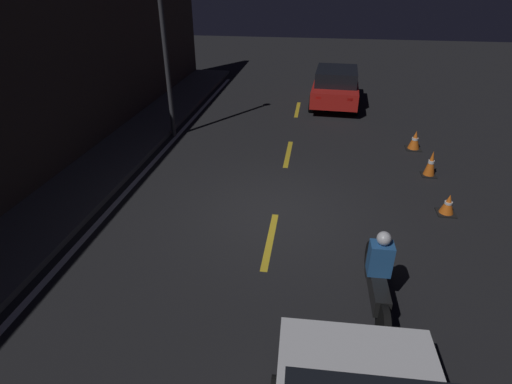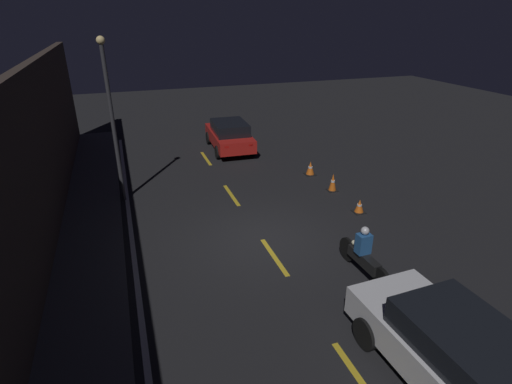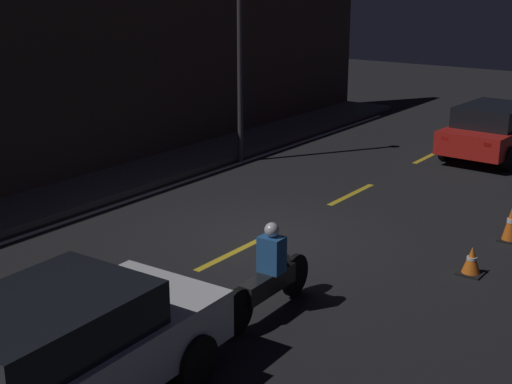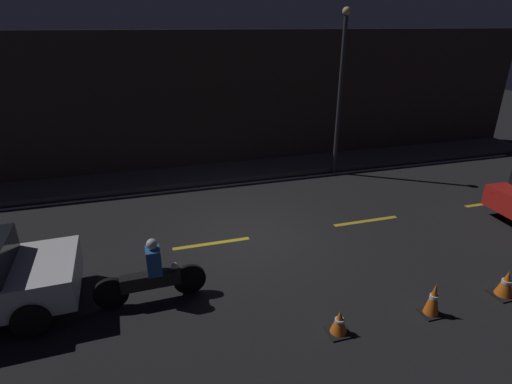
{
  "view_description": "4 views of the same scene",
  "coord_description": "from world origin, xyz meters",
  "px_view_note": "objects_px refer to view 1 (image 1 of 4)",
  "views": [
    {
      "loc": [
        -7.67,
        -0.74,
        4.85
      ],
      "look_at": [
        -0.51,
        0.37,
        0.84
      ],
      "focal_mm": 28.0,
      "sensor_mm": 36.0,
      "label": 1
    },
    {
      "loc": [
        -10.01,
        3.67,
        6.4
      ],
      "look_at": [
        1.0,
        -0.13,
        1.18
      ],
      "focal_mm": 28.0,
      "sensor_mm": 36.0,
      "label": 2
    },
    {
      "loc": [
        -10.51,
        -7.45,
        4.85
      ],
      "look_at": [
        -0.72,
        -0.34,
        1.16
      ],
      "focal_mm": 50.0,
      "sensor_mm": 36.0,
      "label": 3
    },
    {
      "loc": [
        -2.43,
        -8.94,
        5.26
      ],
      "look_at": [
        0.37,
        0.57,
        1.05
      ],
      "focal_mm": 28.0,
      "sensor_mm": 36.0,
      "label": 4
    }
  ],
  "objects_px": {
    "traffic_cone_mid": "(431,164)",
    "street_lamp": "(164,33)",
    "taxi_red": "(336,86)",
    "motorcycle": "(378,279)",
    "traffic_cone_near": "(448,204)",
    "traffic_cone_far": "(415,140)"
  },
  "relations": [
    {
      "from": "taxi_red",
      "to": "traffic_cone_near",
      "type": "distance_m",
      "value": 8.65
    },
    {
      "from": "traffic_cone_near",
      "to": "taxi_red",
      "type": "bearing_deg",
      "value": 16.08
    },
    {
      "from": "motorcycle",
      "to": "traffic_cone_near",
      "type": "relative_size",
      "value": 4.53
    },
    {
      "from": "motorcycle",
      "to": "street_lamp",
      "type": "xyz_separation_m",
      "value": [
        7.01,
        5.83,
        2.66
      ]
    },
    {
      "from": "taxi_red",
      "to": "motorcycle",
      "type": "xyz_separation_m",
      "value": [
        -11.51,
        -0.45,
        -0.21
      ]
    },
    {
      "from": "motorcycle",
      "to": "taxi_red",
      "type": "bearing_deg",
      "value": 0.75
    },
    {
      "from": "taxi_red",
      "to": "traffic_cone_mid",
      "type": "height_order",
      "value": "taxi_red"
    },
    {
      "from": "traffic_cone_mid",
      "to": "street_lamp",
      "type": "distance_m",
      "value": 8.52
    },
    {
      "from": "traffic_cone_near",
      "to": "traffic_cone_mid",
      "type": "bearing_deg",
      "value": -1.13
    },
    {
      "from": "motorcycle",
      "to": "traffic_cone_mid",
      "type": "xyz_separation_m",
      "value": [
        5.2,
        -1.98,
        -0.23
      ]
    },
    {
      "from": "traffic_cone_mid",
      "to": "street_lamp",
      "type": "xyz_separation_m",
      "value": [
        1.81,
        7.81,
        2.89
      ]
    },
    {
      "from": "traffic_cone_mid",
      "to": "traffic_cone_far",
      "type": "relative_size",
      "value": 1.2
    },
    {
      "from": "taxi_red",
      "to": "traffic_cone_far",
      "type": "xyz_separation_m",
      "value": [
        -4.47,
        -2.37,
        -0.49
      ]
    },
    {
      "from": "traffic_cone_far",
      "to": "traffic_cone_near",
      "type": "bearing_deg",
      "value": -179.63
    },
    {
      "from": "traffic_cone_mid",
      "to": "taxi_red",
      "type": "bearing_deg",
      "value": 21.05
    },
    {
      "from": "traffic_cone_mid",
      "to": "motorcycle",
      "type": "bearing_deg",
      "value": 159.15
    },
    {
      "from": "traffic_cone_far",
      "to": "traffic_cone_mid",
      "type": "bearing_deg",
      "value": -178.02
    },
    {
      "from": "taxi_red",
      "to": "motorcycle",
      "type": "bearing_deg",
      "value": -175.07
    },
    {
      "from": "traffic_cone_near",
      "to": "street_lamp",
      "type": "height_order",
      "value": "street_lamp"
    },
    {
      "from": "motorcycle",
      "to": "traffic_cone_far",
      "type": "height_order",
      "value": "motorcycle"
    },
    {
      "from": "taxi_red",
      "to": "traffic_cone_mid",
      "type": "distance_m",
      "value": 6.78
    },
    {
      "from": "traffic_cone_mid",
      "to": "traffic_cone_far",
      "type": "bearing_deg",
      "value": 1.98
    }
  ]
}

